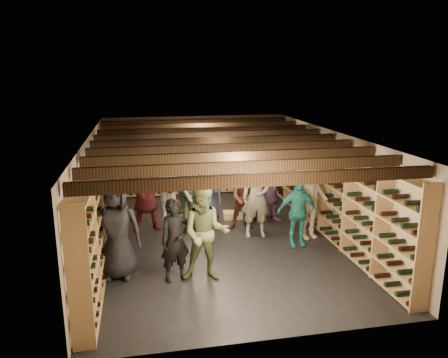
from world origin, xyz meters
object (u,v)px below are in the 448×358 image
object	(u,v)px
crate_loose	(233,215)
person_8	(245,198)
person_11	(269,185)
person_12	(249,186)
crate_stack_right	(191,205)
person_0	(117,230)
person_2	(205,234)
person_4	(297,212)
person_7	(257,197)
person_3	(312,200)
person_9	(168,191)
person_10	(186,193)
person_5	(146,193)
person_1	(175,240)
crate_stack_left	(188,200)
person_6	(208,193)

from	to	relation	value
crate_loose	person_8	size ratio (longest dim) A/B	0.32
person_11	person_12	size ratio (longest dim) A/B	1.13
crate_stack_right	person_8	bearing A→B (deg)	-42.53
person_0	person_12	xyz separation A→B (m)	(3.24, 2.85, -0.09)
person_2	person_8	world-z (taller)	person_2
person_4	person_7	distance (m)	1.04
crate_loose	person_3	xyz separation A→B (m)	(1.45, -1.72, 0.84)
person_9	person_4	bearing A→B (deg)	-32.83
person_7	person_0	bearing A→B (deg)	-150.24
person_11	person_10	bearing A→B (deg)	158.23
person_2	person_5	world-z (taller)	person_5
person_3	person_7	size ratio (longest dim) A/B	0.97
crate_stack_right	person_9	size ratio (longest dim) A/B	0.37
person_1	person_10	distance (m)	3.23
person_1	person_11	distance (m)	3.83
person_3	person_7	distance (m)	1.25
person_1	person_5	xyz separation A→B (m)	(-0.46, 2.81, 0.14)
crate_stack_left	person_3	bearing A→B (deg)	-43.41
person_1	person_10	bearing A→B (deg)	63.24
person_7	person_5	bearing A→B (deg)	162.45
person_11	person_12	bearing A→B (deg)	125.63
crate_stack_left	person_8	world-z (taller)	person_8
person_1	person_2	distance (m)	0.56
crate_stack_left	crate_stack_right	size ratio (longest dim) A/B	1.00
person_6	person_7	size ratio (longest dim) A/B	0.79
person_11	person_0	bearing A→B (deg)	-157.22
person_6	person_12	size ratio (longest dim) A/B	0.90
person_3	person_7	world-z (taller)	person_7
person_4	person_8	size ratio (longest dim) A/B	0.99
person_7	person_12	size ratio (longest dim) A/B	1.13
crate_loose	person_1	size ratio (longest dim) A/B	0.32
person_1	person_6	world-z (taller)	person_1
person_6	person_8	bearing A→B (deg)	-16.31
person_2	person_8	xyz separation A→B (m)	(1.34, 2.47, -0.12)
person_4	person_10	world-z (taller)	person_4
person_0	person_10	size ratio (longest dim) A/B	1.23
person_1	crate_loose	bearing A→B (deg)	44.14
crate_stack_right	person_0	size ratio (longest dim) A/B	0.37
crate_stack_left	person_6	xyz separation A→B (m)	(0.43, -0.82, 0.41)
person_1	person_3	world-z (taller)	person_3
person_4	person_9	bearing A→B (deg)	151.10
person_2	person_7	xyz separation A→B (m)	(1.49, 1.94, 0.05)
person_2	person_6	xyz separation A→B (m)	(0.54, 3.13, -0.14)
person_4	person_0	bearing A→B (deg)	-163.59
crate_stack_left	person_12	size ratio (longest dim) A/B	0.41
person_1	person_6	bearing A→B (deg)	53.48
person_2	crate_stack_right	bearing A→B (deg)	97.87
person_7	person_11	distance (m)	1.10
person_5	person_11	bearing A→B (deg)	-0.63
person_9	person_1	bearing A→B (deg)	-91.18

